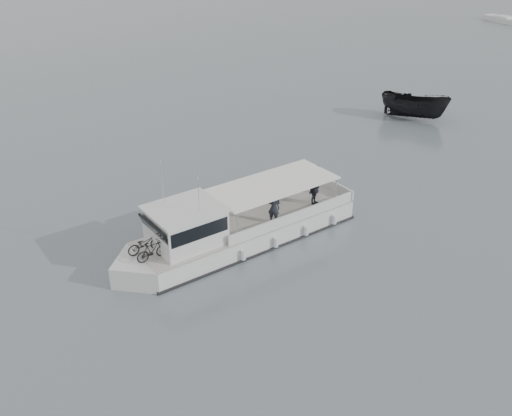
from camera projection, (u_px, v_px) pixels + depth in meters
ground at (186, 308)px, 23.38m from camera, size 1400.00×1400.00×0.00m
tour_boat at (228, 230)px, 27.22m from camera, size 12.99×3.55×5.43m
dark_motorboat at (414, 106)px, 43.67m from camera, size 4.23×5.59×2.04m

